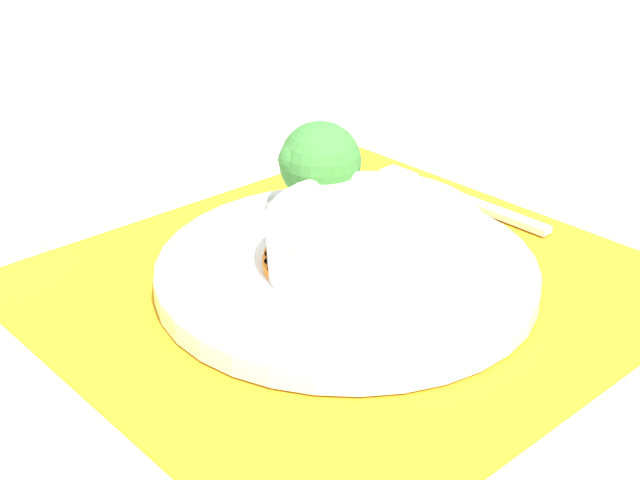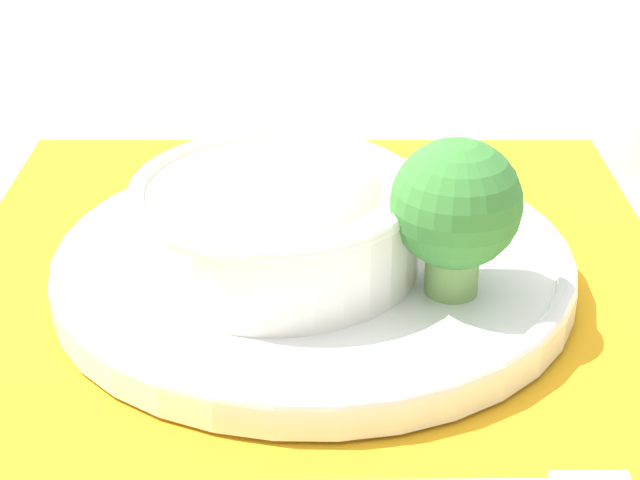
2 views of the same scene
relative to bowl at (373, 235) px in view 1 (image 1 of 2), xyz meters
name	(u,v)px [view 1 (image 1 of 2)]	position (x,y,z in m)	size (l,w,h in m)	color
ground_plane	(346,287)	(-0.01, 0.02, -0.05)	(4.00, 4.00, 0.00)	beige
placemat	(346,285)	(-0.01, 0.02, -0.05)	(0.46, 0.43, 0.00)	orange
plate	(346,269)	(-0.01, 0.02, -0.03)	(0.28, 0.28, 0.02)	white
bowl	(373,235)	(0.00, 0.00, 0.00)	(0.15, 0.15, 0.06)	silver
broccoli_floret	(320,164)	(0.04, 0.09, 0.02)	(0.07, 0.07, 0.08)	#759E51
carrot_slice_near	(289,255)	(-0.03, 0.06, -0.02)	(0.04, 0.04, 0.01)	orange
carrot_slice_middle	(288,261)	(-0.04, 0.05, -0.02)	(0.04, 0.04, 0.01)	orange
carrot_slice_far	(289,267)	(-0.04, 0.04, -0.02)	(0.04, 0.04, 0.01)	orange
carrot_slice_extra	(293,272)	(-0.05, 0.04, -0.02)	(0.04, 0.04, 0.01)	orange
water_glass	(8,196)	(-0.13, 0.27, -0.01)	(0.07, 0.07, 0.09)	silver
fork	(445,193)	(0.18, 0.06, -0.04)	(0.03, 0.18, 0.01)	silver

